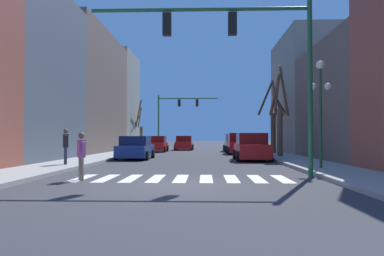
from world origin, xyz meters
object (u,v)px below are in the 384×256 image
(pedestrian_on_left_sidewalk, at_px, (81,152))
(street_tree_left_far, at_px, (140,129))
(traffic_signal_far, at_px, (176,110))
(street_tree_right_near, at_px, (274,119))
(car_parked_right_mid, at_px, (184,143))
(pedestrian_near_right_corner, at_px, (66,143))
(traffic_signal_near, at_px, (245,45))
(car_parked_right_far, at_px, (239,144))
(car_parked_right_near, at_px, (136,148))
(street_lamp_right_corner, at_px, (320,92))
(car_driving_away_lane, at_px, (252,148))
(street_tree_right_far, at_px, (279,116))
(car_parked_left_near, at_px, (234,143))
(car_parked_left_far, at_px, (157,144))

(pedestrian_on_left_sidewalk, height_order, street_tree_left_far, street_tree_left_far)
(traffic_signal_far, bearing_deg, street_tree_right_near, -55.24)
(car_parked_right_mid, bearing_deg, pedestrian_near_right_corner, -10.37)
(traffic_signal_near, height_order, traffic_signal_far, traffic_signal_near)
(traffic_signal_near, height_order, car_parked_right_far, traffic_signal_near)
(car_parked_right_near, bearing_deg, street_lamp_right_corner, -130.68)
(car_parked_right_near, bearing_deg, car_driving_away_lane, -98.17)
(car_parked_right_near, bearing_deg, street_tree_right_far, -80.34)
(car_parked_right_mid, distance_m, street_tree_left_far, 6.16)
(pedestrian_on_left_sidewalk, height_order, street_tree_right_near, street_tree_right_near)
(traffic_signal_far, bearing_deg, street_tree_left_far, 178.48)
(street_lamp_right_corner, relative_size, street_tree_right_far, 0.74)
(street_lamp_right_corner, relative_size, car_parked_right_far, 1.09)
(traffic_signal_far, distance_m, street_tree_right_near, 16.28)
(car_parked_right_far, xyz_separation_m, street_tree_right_near, (2.77, -1.31, 2.16))
(traffic_signal_far, xyz_separation_m, car_parked_right_mid, (1.14, -2.20, -3.97))
(traffic_signal_far, relative_size, car_parked_right_near, 1.65)
(street_tree_right_near, bearing_deg, car_parked_right_mid, 126.08)
(street_lamp_right_corner, height_order, car_parked_right_near, street_lamp_right_corner)
(street_lamp_right_corner, distance_m, car_parked_left_near, 21.89)
(car_parked_right_mid, relative_size, street_tree_left_far, 0.80)
(street_tree_right_far, bearing_deg, pedestrian_on_left_sidewalk, -124.90)
(car_parked_right_far, bearing_deg, traffic_signal_near, 175.55)
(car_parked_left_far, height_order, pedestrian_near_right_corner, pedestrian_near_right_corner)
(car_parked_right_far, bearing_deg, street_tree_left_far, 41.67)
(street_lamp_right_corner, relative_size, car_parked_left_near, 1.05)
(car_parked_right_far, xyz_separation_m, pedestrian_on_left_sidewalk, (-7.23, -19.76, 0.14))
(car_parked_left_near, xyz_separation_m, pedestrian_on_left_sidewalk, (-7.24, -25.28, 0.16))
(car_parked_left_far, bearing_deg, pedestrian_on_left_sidewalk, -178.96)
(car_parked_right_mid, distance_m, car_parked_right_far, 11.13)
(car_driving_away_lane, bearing_deg, traffic_signal_near, 171.59)
(street_lamp_right_corner, bearing_deg, pedestrian_near_right_corner, 172.42)
(car_driving_away_lane, xyz_separation_m, car_parked_left_near, (0.01, 14.39, 0.01))
(pedestrian_on_left_sidewalk, bearing_deg, street_tree_left_far, -24.49)
(traffic_signal_near, bearing_deg, car_driving_away_lane, 81.59)
(car_parked_left_far, relative_size, street_tree_right_far, 0.65)
(car_parked_left_near, bearing_deg, car_parked_right_far, 179.86)
(car_driving_away_lane, bearing_deg, car_parked_right_far, 0.01)
(car_parked_right_mid, height_order, street_tree_left_far, street_tree_left_far)
(traffic_signal_near, height_order, car_parked_left_near, traffic_signal_near)
(street_tree_right_near, distance_m, street_tree_right_far, 4.82)
(car_driving_away_lane, distance_m, street_tree_right_near, 8.34)
(car_parked_left_far, bearing_deg, traffic_signal_near, -164.83)
(street_lamp_right_corner, xyz_separation_m, street_tree_right_near, (0.65, 14.80, -0.45))
(pedestrian_near_right_corner, bearing_deg, car_parked_right_mid, 144.77)
(car_parked_left_far, xyz_separation_m, pedestrian_on_left_sidewalk, (0.43, -23.93, 0.24))
(car_parked_right_near, relative_size, street_tree_left_far, 0.75)
(street_lamp_right_corner, height_order, pedestrian_near_right_corner, street_lamp_right_corner)
(car_parked_left_near, relative_size, car_parked_left_far, 1.07)
(car_parked_left_far, height_order, street_tree_right_far, street_tree_right_far)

